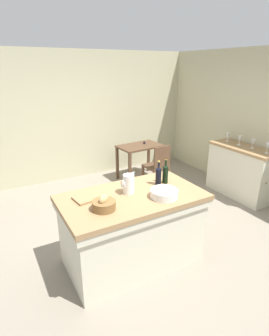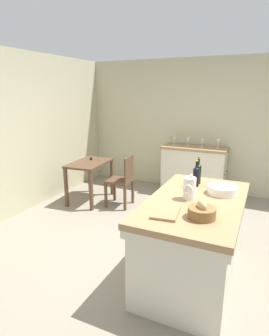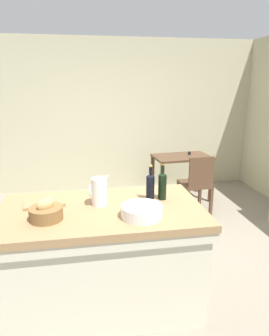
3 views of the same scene
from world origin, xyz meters
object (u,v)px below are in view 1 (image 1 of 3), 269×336
Objects in this scene: wine_bottle_dark at (165,173)px; wine_glass_middle at (240,139)px; wash_bowl at (164,193)px; bread_basket at (104,204)px; cutting_board at (89,197)px; writing_desk at (140,151)px; island_table at (132,226)px; wine_glass_far_left at (268,146)px; wine_glass_right at (228,136)px; wooden_chair at (158,166)px; side_cabinet at (241,171)px; pitcher at (129,184)px; wine_bottle_amber at (158,175)px; wine_glass_left at (253,142)px.

wine_bottle_dark is 1.86× the size of wine_glass_middle.
wash_bowl is at bearing -157.05° from wine_glass_middle.
bread_basket is 0.75× the size of cutting_board.
wine_bottle_dark reaches higher than writing_desk.
island_table is at bearing 19.26° from bread_basket.
wine_glass_right is at bearing 90.02° from wine_glass_far_left.
cutting_board is 1.85× the size of wine_glass_far_left.
wash_bowl is 1.28× the size of bread_basket.
wooden_chair is at bearing 37.00° from cutting_board.
wooden_chair is at bearing 47.94° from island_table.
island_table is 0.65m from cutting_board.
wine_glass_middle is (1.22, -1.48, 0.44)m from writing_desk.
wine_glass_far_left is at bearing -48.91° from wooden_chair.
wine_glass_far_left is at bearing -89.98° from wine_glass_right.
wine_glass_far_left is (0.03, -0.43, 0.59)m from side_cabinet.
side_cabinet is at bearing 20.16° from wash_bowl.
pitcher reaches higher than wine_glass_far_left.
pitcher is at bearing -11.97° from cutting_board.
bread_basket reaches higher than cutting_board.
wooden_chair is (1.45, 1.60, 0.01)m from island_table.
writing_desk is 3.06m from bread_basket.
wine_bottle_amber is 2.43m from wine_glass_right.
cutting_board is 1.00m from wine_bottle_dark.
writing_desk is at bearing 47.92° from cutting_board.
cutting_board reaches higher than writing_desk.
island_table is 9.95× the size of wine_glass_right.
pitcher is at bearing -175.46° from wine_bottle_amber.
wooden_chair is (0.01, -0.66, -0.12)m from writing_desk.
wine_glass_middle is (2.23, 0.68, 0.03)m from wine_bottle_amber.
wine_glass_middle is at bearing 16.86° from bread_basket.
pitcher reaches higher than cutting_board.
bread_basket is at bearing -158.50° from wine_glass_right.
wooden_chair is at bearing 58.55° from wine_bottle_dark.
wine_glass_middle is at bearing -89.67° from wine_glass_right.
writing_desk is at bearing 67.27° from wine_bottle_dark.
wash_bowl is 0.36m from wine_bottle_amber.
wash_bowl is 2.50m from wine_glass_left.
pitcher is at bearing 136.12° from wash_bowl.
wine_bottle_amber is 2.23m from wine_glass_far_left.
wine_glass_left is at bearing 17.05° from wash_bowl.
writing_desk is 5.50× the size of wine_glass_middle.
wooden_chair is 1.83m from wine_bottle_dark.
wine_glass_right is (2.66, 1.07, 0.57)m from island_table.
wash_bowl is at bearing -114.79° from writing_desk.
wine_glass_right is (1.22, -1.20, 0.43)m from writing_desk.
island_table is 10.62× the size of wine_glass_left.
wine_glass_far_left is 0.85m from wine_glass_right.
pitcher reaches higher than wine_glass_middle.
pitcher is at bearing -165.00° from wine_glass_middle.
wash_bowl is (0.29, -0.22, 0.46)m from island_table.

